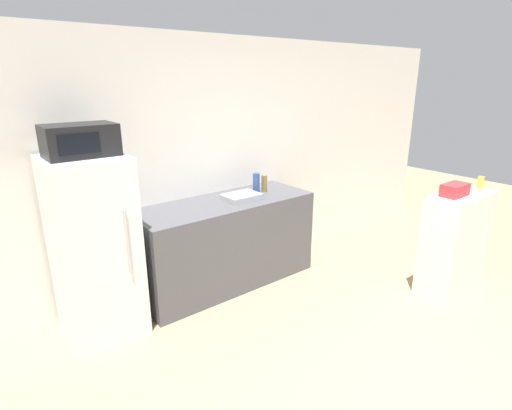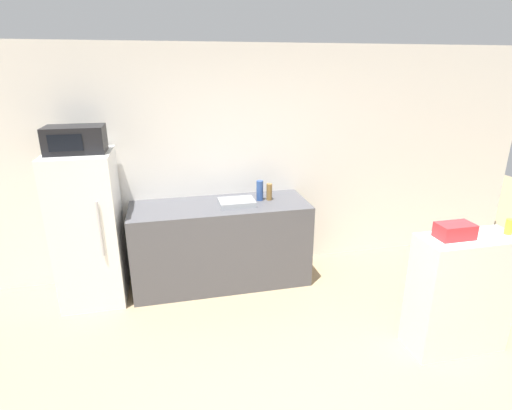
# 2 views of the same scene
# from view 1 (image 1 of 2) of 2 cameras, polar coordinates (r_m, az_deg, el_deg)

# --- Properties ---
(wall_back) EXTENTS (8.00, 0.06, 2.60)m
(wall_back) POSITION_cam_1_polar(r_m,az_deg,el_deg) (4.43, -7.09, 6.29)
(wall_back) COLOR white
(wall_back) RESTS_ON ground_plane
(refrigerator) EXTENTS (0.62, 0.69, 1.58)m
(refrigerator) POSITION_cam_1_polar(r_m,az_deg,el_deg) (3.69, -22.08, -5.65)
(refrigerator) COLOR white
(refrigerator) RESTS_ON ground_plane
(microwave) EXTENTS (0.54, 0.36, 0.25)m
(microwave) POSITION_cam_1_polar(r_m,az_deg,el_deg) (3.45, -23.85, 8.45)
(microwave) COLOR black
(microwave) RESTS_ON refrigerator
(counter) EXTENTS (1.94, 0.70, 0.93)m
(counter) POSITION_cam_1_polar(r_m,az_deg,el_deg) (4.35, -4.33, -5.35)
(counter) COLOR #4C4C51
(counter) RESTS_ON ground_plane
(sink_basin) EXTENTS (0.38, 0.27, 0.06)m
(sink_basin) POSITION_cam_1_polar(r_m,az_deg,el_deg) (4.23, -2.07, 1.18)
(sink_basin) COLOR #9EA3A8
(sink_basin) RESTS_ON counter
(bottle_tall) EXTENTS (0.08, 0.08, 0.23)m
(bottle_tall) POSITION_cam_1_polar(r_m,az_deg,el_deg) (4.46, 0.04, 3.17)
(bottle_tall) COLOR #2D4C8C
(bottle_tall) RESTS_ON counter
(bottle_short) EXTENTS (0.06, 0.06, 0.19)m
(bottle_short) POSITION_cam_1_polar(r_m,az_deg,el_deg) (4.52, 1.18, 3.11)
(bottle_short) COLOR olive
(bottle_short) RESTS_ON counter
(shelf_cabinet) EXTENTS (0.83, 0.36, 1.05)m
(shelf_cabinet) POSITION_cam_1_polar(r_m,az_deg,el_deg) (4.70, 26.52, -4.71)
(shelf_cabinet) COLOR white
(shelf_cabinet) RESTS_ON ground_plane
(basket) EXTENTS (0.29, 0.17, 0.12)m
(basket) POSITION_cam_1_polar(r_m,az_deg,el_deg) (4.40, 26.52, 1.94)
(basket) COLOR red
(basket) RESTS_ON shelf_cabinet
(jar) EXTENTS (0.06, 0.06, 0.13)m
(jar) POSITION_cam_1_polar(r_m,az_deg,el_deg) (4.82, 29.40, 2.81)
(jar) COLOR yellow
(jar) RESTS_ON shelf_cabinet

